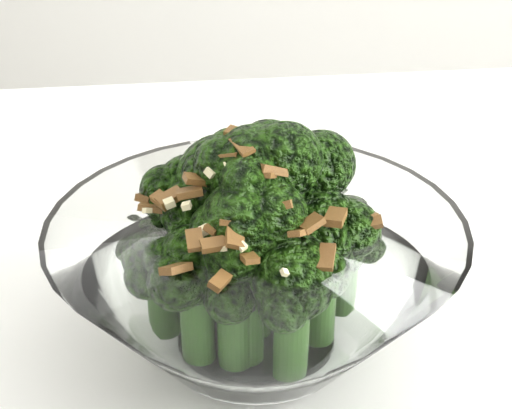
# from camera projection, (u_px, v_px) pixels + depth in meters

# --- Properties ---
(table) EXTENTS (1.39, 1.14, 0.75)m
(table) POSITION_uv_depth(u_px,v_px,m) (355.00, 379.00, 0.52)
(table) COLOR white
(table) RESTS_ON ground
(broccoli_dish) EXTENTS (0.22, 0.22, 0.13)m
(broccoli_dish) POSITION_uv_depth(u_px,v_px,m) (254.00, 268.00, 0.42)
(broccoli_dish) COLOR white
(broccoli_dish) RESTS_ON table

